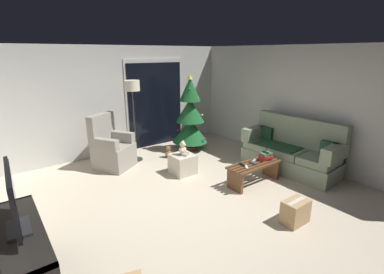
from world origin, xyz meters
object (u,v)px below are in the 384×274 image
coffee_table (254,170)px  remote_graphite (253,163)px  remote_white (246,167)px  ottoman (183,164)px  floor_lamp (132,94)px  remote_black (242,165)px  teddy_bear_chestnut_by_tree (169,152)px  remote_silver (254,161)px  cardboard_box_taped_mid_floor (295,212)px  couch (291,151)px  armchair (112,149)px  book_stack (266,156)px  cell_phone (266,152)px  christmas_tree (190,117)px  media_shelf (23,268)px  television (13,200)px

coffee_table → remote_graphite: 0.15m
remote_white → ottoman: 1.34m
remote_white → floor_lamp: bearing=-33.8°
remote_black → teddy_bear_chestnut_by_tree: size_ratio=0.55×
coffee_table → remote_silver: 0.18m
remote_black → floor_lamp: size_ratio=0.09×
remote_silver → cardboard_box_taped_mid_floor: size_ratio=0.40×
couch → floor_lamp: bearing=134.0°
remote_white → remote_silver: same height
remote_silver → armchair: bearing=-160.6°
couch → book_stack: (-0.80, 0.02, 0.07)m
ottoman → remote_silver: bearing=-51.0°
cardboard_box_taped_mid_floor → teddy_bear_chestnut_by_tree: bearing=91.0°
remote_white → cell_phone: size_ratio=1.08×
cell_phone → ottoman: 1.63m
remote_silver → ottoman: bearing=-161.5°
remote_silver → cardboard_box_taped_mid_floor: remote_silver is taller
coffee_table → armchair: bearing=127.8°
remote_white → book_stack: bearing=-140.7°
remote_graphite → book_stack: 0.35m
remote_black → christmas_tree: (0.41, 2.14, 0.42)m
media_shelf → book_stack: bearing=5.4°
remote_black → television: 3.55m
remote_white → teddy_bear_chestnut_by_tree: bearing=-47.7°
christmas_tree → cardboard_box_taped_mid_floor: 3.55m
christmas_tree → teddy_bear_chestnut_by_tree: size_ratio=6.53×
ottoman → couch: bearing=-31.9°
coffee_table → television: (-3.72, -0.33, 0.79)m
remote_silver → ottoman: (-0.88, 1.08, -0.21)m
cardboard_box_taped_mid_floor → television: bearing=164.7°
couch → television: bearing=-176.4°
floor_lamp → teddy_bear_chestnut_by_tree: bearing=-23.9°
remote_silver → book_stack: book_stack is taller
cell_phone → media_shelf: (-4.05, -0.39, -0.19)m
remote_graphite → media_shelf: 3.73m
christmas_tree → teddy_bear_chestnut_by_tree: 1.01m
couch → cardboard_box_taped_mid_floor: size_ratio=5.06×
remote_graphite → media_shelf: size_ratio=0.11×
cell_phone → remote_white: bearing=-170.6°
remote_graphite → couch: bearing=-175.6°
floor_lamp → ottoman: bearing=-70.9°
remote_black → couch: bearing=-172.1°
remote_graphite → cell_phone: bearing=-173.4°
television → remote_white: bearing=4.6°
coffee_table → cardboard_box_taped_mid_floor: bearing=-112.4°
remote_silver → remote_black: bearing=-109.4°
christmas_tree → book_stack: bearing=-86.5°
cell_phone → coffee_table: bearing=-175.1°
coffee_table → remote_white: (-0.27, -0.05, 0.14)m
book_stack → ottoman: bearing=133.4°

